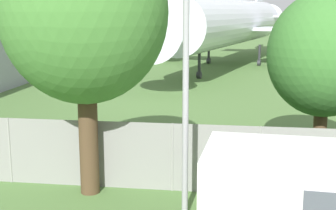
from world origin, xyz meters
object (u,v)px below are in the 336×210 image
Objects in this scene: tree_left_of_cabin at (325,55)px; portable_cabin at (291,202)px; airplane at (232,23)px; tree_behind_benches at (84,13)px.

portable_cabin is at bearing -104.97° from tree_left_of_cabin.
airplane is 9.55× the size of portable_cabin.
airplane reaches higher than portable_cabin.
tree_left_of_cabin is 0.76× the size of tree_behind_benches.
airplane is 4.84× the size of tree_behind_benches.
airplane is at bearing 96.26° from tree_left_of_cabin.
tree_behind_benches is (-3.84, -33.56, 1.06)m from airplane.
airplane is at bearing 96.54° from portable_cabin.
tree_left_of_cabin is at bearing 79.06° from portable_cabin.
tree_behind_benches is (-5.43, 2.73, 4.05)m from portable_cabin.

